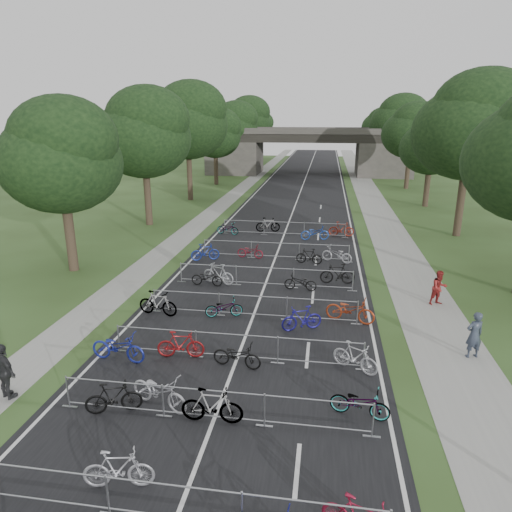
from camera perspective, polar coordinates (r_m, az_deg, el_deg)
The scene contains 53 objects.
road at distance 58.33m, azimuth 5.73°, elevation 8.40°, with size 11.00×140.00×0.01m, color black.
sidewalk_right at distance 58.47m, azimuth 13.65°, elevation 8.03°, with size 3.00×140.00×0.01m, color gray.
sidewalk_left at distance 59.19m, azimuth -1.62°, elevation 8.60°, with size 2.00×140.00×0.01m, color gray.
lane_markings at distance 58.33m, azimuth 5.73°, elevation 8.39°, with size 0.12×140.00×0.00m, color silver.
overpass_bridge at distance 72.85m, azimuth 6.49°, elevation 12.88°, with size 31.00×8.00×7.05m.
tree_left_0 at distance 27.67m, azimuth -23.14°, elevation 11.16°, with size 6.72×6.72×10.25m.
tree_left_1 at distance 38.36m, azimuth -13.79°, elevation 14.51°, with size 7.56×7.56×11.53m.
tree_right_1 at distance 36.94m, azimuth 25.41°, elevation 14.25°, with size 8.18×8.18×12.47m.
tree_left_2 at distance 49.66m, azimuth -8.48°, elevation 16.21°, with size 8.40×8.40×12.81m.
tree_right_2 at distance 48.67m, azimuth 21.22°, elevation 12.70°, with size 6.16×6.16×9.39m.
tree_left_3 at distance 61.28m, azimuth -5.05°, elevation 14.92°, with size 6.72×6.72×10.25m.
tree_right_3 at distance 60.40m, azimuth 18.96°, elevation 14.49°, with size 7.17×7.17×10.93m.
tree_left_4 at distance 72.97m, azimuth -2.77°, elevation 15.94°, with size 7.56×7.56×11.53m.
tree_right_4 at distance 72.24m, azimuth 17.42°, elevation 15.68°, with size 8.18×8.18×12.47m.
tree_left_5 at distance 84.76m, azimuth -1.11°, elevation 16.65°, with size 8.40×8.40×12.81m.
tree_right_5 at distance 84.18m, azimuth 16.13°, elevation 14.54°, with size 6.16×6.16×9.39m.
tree_left_6 at distance 96.63m, azimuth 0.15°, elevation 15.74°, with size 6.72×6.72×10.25m.
tree_right_6 at distance 96.08m, azimuth 15.31°, elevation 15.42°, with size 7.17×7.17×10.93m.
barrier_row_0 at distance 11.54m, azimuth -10.29°, elevation -28.18°, with size 9.70×0.08×1.10m.
barrier_row_1 at distance 14.17m, azimuth -5.42°, elevation -18.11°, with size 9.70×0.08×1.10m.
barrier_row_2 at distance 17.16m, azimuth -2.47°, elevation -11.30°, with size 9.70×0.08×1.10m.
barrier_row_3 at distance 20.53m, azimuth -0.42°, elevation -6.33°, with size 9.70×0.08×1.10m.
barrier_row_4 at distance 24.21m, azimuth 1.08°, elevation -2.61°, with size 9.70×0.08×1.10m.
barrier_row_5 at distance 28.93m, azimuth 2.40°, elevation 0.68°, with size 9.70×0.08×1.10m.
barrier_row_6 at distance 34.70m, azimuth 3.51°, elevation 3.44°, with size 9.70×0.08×1.10m.
bike_1 at distance 12.60m, azimuth -16.83°, elevation -24.17°, with size 0.49×1.75×1.05m, color #A5A5AD.
bike_4 at distance 15.11m, azimuth -17.37°, elevation -16.57°, with size 0.48×1.71×1.03m, color black.
bike_5 at distance 14.99m, azimuth -11.98°, elevation -16.21°, with size 0.74×2.12×1.12m, color #A0A0A7.
bike_6 at distance 14.13m, azimuth -5.52°, elevation -18.16°, with size 0.53×1.87×1.12m, color #989B9F.
bike_7 at distance 14.68m, azimuth 12.85°, elevation -17.46°, with size 0.63×1.80×0.95m, color #989B9F.
bike_8 at distance 17.84m, azimuth -16.86°, elevation -10.84°, with size 0.75×2.14×1.13m, color navy.
bike_9 at distance 17.55m, azimuth -9.40°, elevation -10.88°, with size 0.50×1.78×1.07m, color maroon.
bike_10 at distance 16.76m, azimuth -2.39°, elevation -12.30°, with size 0.63×1.81×0.95m, color black.
bike_11 at distance 16.89m, azimuth 12.29°, elevation -12.26°, with size 0.50×1.76×1.06m, color #B4B5BC.
bike_12 at distance 21.24m, azimuth -12.18°, elevation -5.81°, with size 0.54×1.91×1.15m, color #989B9F.
bike_13 at distance 20.69m, azimuth -4.02°, elevation -6.47°, with size 0.59×1.70×0.89m, color #989B9F.
bike_14 at distance 19.47m, azimuth 5.74°, elevation -7.78°, with size 0.51×1.79×1.08m, color navy.
bike_15 at distance 20.53m, azimuth 11.69°, elevation -6.63°, with size 0.75×2.16×1.13m, color #9B3416.
bike_16 at distance 24.48m, azimuth -6.15°, elevation -2.72°, with size 0.60×1.71×0.90m, color black.
bike_17 at distance 24.68m, azimuth -4.73°, elevation -2.23°, with size 0.53×1.88×1.13m, color #B8B9C0.
bike_18 at distance 23.80m, azimuth 5.57°, elevation -3.30°, with size 0.59×1.70×0.89m, color black.
bike_19 at distance 24.98m, azimuth 10.15°, elevation -2.21°, with size 0.53×1.87×1.12m, color black.
bike_20 at distance 28.75m, azimuth -6.37°, elevation 0.48°, with size 0.51×1.81×1.09m, color navy.
bike_21 at distance 29.09m, azimuth -0.73°, elevation 0.59°, with size 0.60×1.71×0.90m, color maroon.
bike_22 at distance 28.11m, azimuth 6.66°, elevation -0.04°, with size 0.46×1.62×0.97m, color black.
bike_23 at distance 28.67m, azimuth 10.07°, elevation 0.20°, with size 0.68×1.95×1.02m, color #ACABB3.
bike_24 at distance 35.06m, azimuth -3.57°, elevation 3.45°, with size 0.62×1.78×0.94m, color #989B9F.
bike_25 at distance 35.77m, azimuth 1.50°, elevation 3.91°, with size 0.53×1.89×1.13m, color #989B9F.
bike_26 at distance 33.66m, azimuth 7.37°, elevation 2.90°, with size 0.72×2.07×1.09m, color #1C419E.
bike_27 at distance 34.99m, azimuth 10.61°, elevation 3.32°, with size 0.53×1.87×1.13m, color maroon.
pedestrian_a at distance 19.00m, azimuth 25.62°, elevation -8.90°, with size 0.67×0.44×1.83m, color #2F3747.
pedestrian_b at distance 23.51m, azimuth 21.92°, elevation -3.73°, with size 0.82×0.64×1.70m, color maroon.
pedestrian_c at distance 16.89m, azimuth -28.91°, elevation -12.57°, with size 1.11×0.46×1.89m, color #252628.
Camera 1 is at (3.00, -7.60, 8.69)m, focal length 32.00 mm.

